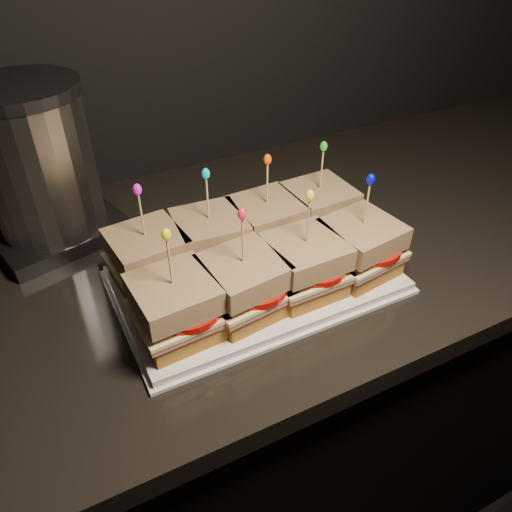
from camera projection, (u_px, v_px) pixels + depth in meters
name	position (u px, v px, depth m)	size (l,w,h in m)	color
cabinet	(295.00, 388.00, 1.20)	(2.45, 0.64, 0.86)	black
granite_slab	(307.00, 235.00, 0.93)	(2.49, 0.68, 0.04)	black
platter	(256.00, 279.00, 0.79)	(0.42, 0.26, 0.02)	white
platter_rim	(256.00, 282.00, 0.79)	(0.43, 0.27, 0.01)	white
sandwich_0_bread_bot	(151.00, 274.00, 0.76)	(0.10, 0.10, 0.03)	brown
sandwich_0_ham	(150.00, 264.00, 0.75)	(0.11, 0.11, 0.01)	#B34F53
sandwich_0_cheese	(149.00, 261.00, 0.75)	(0.11, 0.11, 0.01)	beige
sandwich_0_tomato	(157.00, 257.00, 0.74)	(0.10, 0.10, 0.01)	#AF0B07
sandwich_0_bread_top	(146.00, 245.00, 0.73)	(0.10, 0.10, 0.03)	#502F10
sandwich_0_pick	(142.00, 217.00, 0.70)	(0.00, 0.00, 0.09)	tan
sandwich_0_frill	(137.00, 189.00, 0.67)	(0.01, 0.01, 0.02)	#D614CC
sandwich_1_bread_bot	(211.00, 256.00, 0.80)	(0.10, 0.10, 0.03)	brown
sandwich_1_ham	(211.00, 247.00, 0.79)	(0.11, 0.11, 0.01)	#B34F53
sandwich_1_cheese	(211.00, 243.00, 0.78)	(0.11, 0.11, 0.01)	beige
sandwich_1_tomato	(219.00, 239.00, 0.78)	(0.10, 0.10, 0.01)	#AF0B07
sandwich_1_bread_top	(209.00, 228.00, 0.76)	(0.10, 0.10, 0.03)	#502F10
sandwich_1_pick	(208.00, 201.00, 0.74)	(0.00, 0.00, 0.09)	tan
sandwich_1_frill	(206.00, 174.00, 0.71)	(0.01, 0.01, 0.02)	#04B3B9
sandwich_2_bread_bot	(266.00, 240.00, 0.83)	(0.10, 0.10, 0.03)	brown
sandwich_2_ham	(267.00, 231.00, 0.82)	(0.11, 0.11, 0.01)	#B34F53
sandwich_2_cheese	(267.00, 227.00, 0.82)	(0.11, 0.11, 0.01)	beige
sandwich_2_tomato	(275.00, 223.00, 0.81)	(0.10, 0.10, 0.01)	#AF0B07
sandwich_2_bread_top	(267.00, 212.00, 0.80)	(0.10, 0.10, 0.03)	#502F10
sandwich_2_pick	(267.00, 186.00, 0.77)	(0.00, 0.00, 0.09)	tan
sandwich_2_frill	(268.00, 159.00, 0.74)	(0.01, 0.01, 0.02)	#FA4705
sandwich_3_bread_bot	(317.00, 225.00, 0.87)	(0.10, 0.10, 0.03)	brown
sandwich_3_ham	(318.00, 216.00, 0.86)	(0.11, 0.11, 0.01)	#B34F53
sandwich_3_cheese	(318.00, 212.00, 0.85)	(0.11, 0.11, 0.01)	beige
sandwich_3_tomato	(326.00, 209.00, 0.85)	(0.10, 0.10, 0.01)	#AF0B07
sandwich_3_bread_top	(319.00, 198.00, 0.84)	(0.10, 0.10, 0.03)	#502F10
sandwich_3_pick	(321.00, 172.00, 0.81)	(0.00, 0.00, 0.09)	tan
sandwich_3_frill	(324.00, 146.00, 0.78)	(0.01, 0.01, 0.02)	green
sandwich_4_bread_bot	(178.00, 323.00, 0.68)	(0.10, 0.10, 0.03)	brown
sandwich_4_ham	(177.00, 314.00, 0.67)	(0.11, 0.11, 0.01)	#B34F53
sandwich_4_cheese	(176.00, 310.00, 0.66)	(0.11, 0.11, 0.01)	beige
sandwich_4_tomato	(186.00, 306.00, 0.66)	(0.10, 0.10, 0.01)	#AF0B07
sandwich_4_bread_top	(174.00, 293.00, 0.64)	(0.10, 0.10, 0.03)	#502F10
sandwich_4_pick	(170.00, 264.00, 0.61)	(0.00, 0.00, 0.09)	tan
sandwich_4_frill	(166.00, 234.00, 0.59)	(0.01, 0.01, 0.02)	yellow
sandwich_5_bread_bot	(244.00, 301.00, 0.71)	(0.10, 0.10, 0.03)	brown
sandwich_5_ham	(244.00, 291.00, 0.70)	(0.11, 0.11, 0.01)	#B34F53
sandwich_5_cheese	(244.00, 288.00, 0.70)	(0.11, 0.11, 0.01)	beige
sandwich_5_tomato	(253.00, 284.00, 0.69)	(0.10, 0.10, 0.01)	#AF0B07
sandwich_5_bread_top	(243.00, 271.00, 0.68)	(0.10, 0.10, 0.03)	#502F10
sandwich_5_pick	(243.00, 243.00, 0.65)	(0.00, 0.00, 0.09)	tan
sandwich_5_frill	(242.00, 214.00, 0.62)	(0.01, 0.01, 0.02)	#ED1A3E
sandwich_6_bread_bot	(304.00, 281.00, 0.75)	(0.10, 0.10, 0.03)	brown
sandwich_6_ham	(304.00, 271.00, 0.74)	(0.11, 0.11, 0.01)	#B34F53
sandwich_6_cheese	(305.00, 268.00, 0.73)	(0.11, 0.11, 0.01)	beige
sandwich_6_tomato	(314.00, 264.00, 0.73)	(0.10, 0.10, 0.01)	#AF0B07
sandwich_6_bread_top	(306.00, 252.00, 0.71)	(0.10, 0.10, 0.03)	#502F10
sandwich_6_pick	(308.00, 224.00, 0.69)	(0.00, 0.00, 0.09)	tan
sandwich_6_frill	(310.00, 196.00, 0.66)	(0.01, 0.01, 0.02)	yellow
sandwich_7_bread_bot	(358.00, 262.00, 0.78)	(0.10, 0.10, 0.03)	brown
sandwich_7_ham	(359.00, 253.00, 0.77)	(0.11, 0.11, 0.01)	#B34F53
sandwich_7_cheese	(360.00, 249.00, 0.77)	(0.11, 0.11, 0.01)	beige
sandwich_7_tomato	(369.00, 245.00, 0.76)	(0.10, 0.10, 0.01)	#AF0B07
sandwich_7_bread_top	(362.00, 234.00, 0.75)	(0.10, 0.10, 0.03)	#502F10
sandwich_7_pick	(366.00, 207.00, 0.72)	(0.00, 0.00, 0.09)	tan
sandwich_7_frill	(371.00, 179.00, 0.69)	(0.01, 0.01, 0.02)	#0306D1
appliance_base	(58.00, 230.00, 0.89)	(0.21, 0.18, 0.03)	#262628
appliance_body	(39.00, 165.00, 0.81)	(0.18, 0.18, 0.23)	silver
appliance_lid	(17.00, 89.00, 0.74)	(0.19, 0.19, 0.02)	#262628
appliance	(40.00, 167.00, 0.81)	(0.21, 0.18, 0.27)	silver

